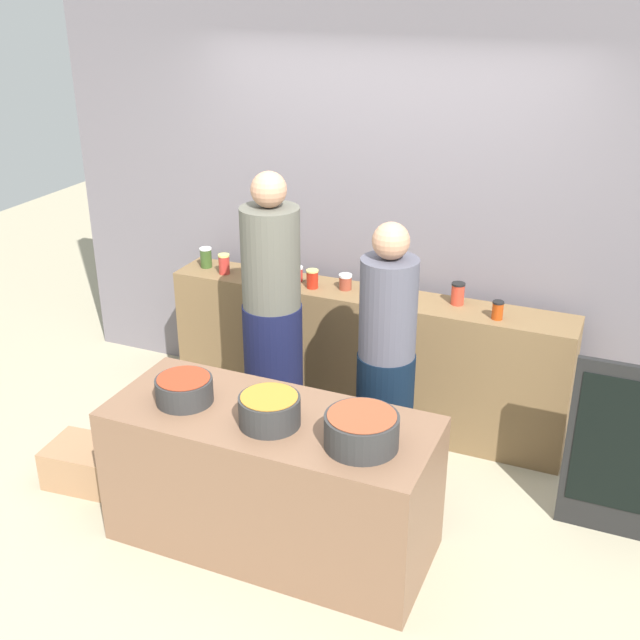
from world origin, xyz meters
name	(u,v)px	position (x,y,z in m)	size (l,w,h in m)	color
ground	(296,508)	(0.00, 0.00, 0.00)	(12.00, 12.00, 0.00)	tan
storefront_wall	(386,194)	(0.00, 1.45, 1.50)	(4.80, 0.12, 3.00)	slate
display_shelf	(364,357)	(0.00, 1.10, 0.47)	(2.70, 0.36, 0.93)	brown
prep_table	(271,480)	(0.00, -0.30, 0.39)	(1.70, 0.70, 0.79)	brown
preserve_jar_0	(206,258)	(-1.20, 1.12, 1.00)	(0.08, 0.08, 0.14)	#334E20
preserve_jar_1	(224,264)	(-1.02, 1.05, 1.00)	(0.08, 0.08, 0.14)	#B22F27
preserve_jar_2	(258,268)	(-0.79, 1.13, 0.98)	(0.09, 0.09, 0.10)	olive
preserve_jar_3	(297,274)	(-0.50, 1.12, 0.98)	(0.08, 0.08, 0.10)	red
preserve_jar_4	(312,279)	(-0.36, 1.05, 0.99)	(0.08, 0.08, 0.12)	#B02313
preserve_jar_5	(345,282)	(-0.15, 1.11, 0.98)	(0.09, 0.09, 0.10)	brown
preserve_jar_6	(396,287)	(0.19, 1.13, 0.99)	(0.09, 0.09, 0.13)	gold
preserve_jar_7	(458,294)	(0.59, 1.16, 1.00)	(0.09, 0.09, 0.14)	#C03826
preserve_jar_8	(498,310)	(0.87, 1.03, 0.99)	(0.07, 0.07, 0.11)	#AB380E
cooking_pot_left	(184,390)	(-0.47, -0.34, 0.86)	(0.30, 0.30, 0.14)	#2D2D2D
cooking_pot_center	(270,410)	(0.04, -0.37, 0.87)	(0.31, 0.31, 0.16)	#2D2D2D
cooking_pot_right	(362,431)	(0.52, -0.37, 0.87)	(0.36, 0.36, 0.17)	#2D2D2D
cook_with_tongs	(273,331)	(-0.40, 0.55, 0.83)	(0.37, 0.37, 1.81)	#131737
cook_in_cap	(386,379)	(0.40, 0.35, 0.76)	(0.33, 0.33, 1.67)	black
bread_crate	(88,464)	(-1.26, -0.25, 0.12)	(0.47, 0.34, 0.25)	#9D734F
chalkboard_sign	(619,451)	(1.66, 0.49, 0.52)	(0.55, 0.04, 1.03)	black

